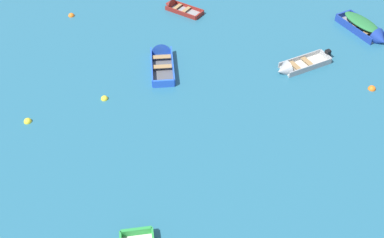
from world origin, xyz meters
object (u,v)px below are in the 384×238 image
at_px(mooring_buoy_near_foreground, 71,16).
at_px(mooring_buoy_far_field, 28,122).
at_px(rowboat_grey_far_right, 294,67).
at_px(mooring_buoy_outer_edge, 372,89).
at_px(rowboat_blue_midfield_right, 162,57).
at_px(rowboat_deep_blue_midfield_left, 367,30).
at_px(mooring_buoy_between_boats_right, 105,99).
at_px(rowboat_maroon_near_right, 175,7).

bearing_deg(mooring_buoy_near_foreground, mooring_buoy_far_field, -82.40).
relative_size(rowboat_grey_far_right, mooring_buoy_outer_edge, 7.91).
relative_size(rowboat_blue_midfield_right, mooring_buoy_near_foreground, 9.60).
distance_m(rowboat_deep_blue_midfield_left, mooring_buoy_near_foreground, 18.96).
xyz_separation_m(rowboat_deep_blue_midfield_left, rowboat_blue_midfield_right, (-12.04, -4.73, -0.14)).
height_order(rowboat_deep_blue_midfield_left, mooring_buoy_between_boats_right, rowboat_deep_blue_midfield_left).
height_order(mooring_buoy_near_foreground, mooring_buoy_between_boats_right, mooring_buoy_near_foreground).
bearing_deg(rowboat_maroon_near_right, mooring_buoy_far_field, -113.17).
relative_size(rowboat_blue_midfield_right, mooring_buoy_outer_edge, 9.23).
relative_size(rowboat_deep_blue_midfield_left, rowboat_grey_far_right, 1.11).
bearing_deg(mooring_buoy_near_foreground, rowboat_grey_far_right, -13.84).
xyz_separation_m(mooring_buoy_between_boats_right, mooring_buoy_far_field, (-3.28, -2.33, 0.00)).
bearing_deg(rowboat_grey_far_right, mooring_buoy_far_field, -153.45).
bearing_deg(rowboat_deep_blue_midfield_left, mooring_buoy_far_field, -147.99).
distance_m(rowboat_maroon_near_right, mooring_buoy_outer_edge, 13.86).
height_order(rowboat_grey_far_right, mooring_buoy_near_foreground, rowboat_grey_far_right).
distance_m(rowboat_deep_blue_midfield_left, mooring_buoy_between_boats_right, 16.73).
distance_m(rowboat_grey_far_right, mooring_buoy_near_foreground, 14.91).
height_order(rowboat_deep_blue_midfield_left, rowboat_blue_midfield_right, rowboat_deep_blue_midfield_left).
distance_m(rowboat_grey_far_right, mooring_buoy_outer_edge, 4.35).
relative_size(rowboat_grey_far_right, mooring_buoy_between_boats_right, 8.70).
relative_size(rowboat_maroon_near_right, rowboat_grey_far_right, 0.89).
bearing_deg(rowboat_grey_far_right, mooring_buoy_near_foreground, 166.16).
bearing_deg(rowboat_deep_blue_midfield_left, mooring_buoy_between_boats_right, -148.79).
bearing_deg(mooring_buoy_near_foreground, rowboat_maroon_near_right, 17.30).
xyz_separation_m(rowboat_blue_midfield_right, rowboat_grey_far_right, (7.59, 0.29, -0.03)).
relative_size(rowboat_maroon_near_right, mooring_buoy_outer_edge, 7.01).
bearing_deg(mooring_buoy_outer_edge, mooring_buoy_near_foreground, 165.98).
xyz_separation_m(rowboat_deep_blue_midfield_left, mooring_buoy_outer_edge, (-0.25, -5.53, -0.34)).
height_order(rowboat_deep_blue_midfield_left, mooring_buoy_near_foreground, rowboat_deep_blue_midfield_left).
relative_size(mooring_buoy_outer_edge, mooring_buoy_far_field, 1.05).
bearing_deg(rowboat_maroon_near_right, mooring_buoy_outer_edge, -28.96).
bearing_deg(mooring_buoy_between_boats_right, rowboat_blue_midfield_right, 60.15).
bearing_deg(rowboat_grey_far_right, mooring_buoy_between_boats_right, -156.74).
height_order(rowboat_grey_far_right, mooring_buoy_far_field, rowboat_grey_far_right).
height_order(rowboat_grey_far_right, mooring_buoy_between_boats_right, rowboat_grey_far_right).
bearing_deg(rowboat_blue_midfield_right, mooring_buoy_far_field, -131.50).
distance_m(rowboat_deep_blue_midfield_left, rowboat_grey_far_right, 6.29).
relative_size(rowboat_maroon_near_right, mooring_buoy_far_field, 7.34).
xyz_separation_m(rowboat_grey_far_right, mooring_buoy_outer_edge, (4.21, -1.10, -0.17)).
bearing_deg(rowboat_deep_blue_midfield_left, mooring_buoy_near_foreground, -177.38).
height_order(rowboat_deep_blue_midfield_left, rowboat_grey_far_right, rowboat_deep_blue_midfield_left).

